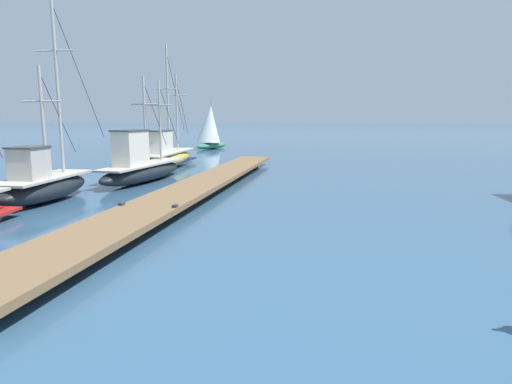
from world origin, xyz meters
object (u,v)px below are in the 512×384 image
Objects in this scene: fishing_boat_1 at (141,167)px; distant_sailboat at (210,127)px; fishing_boat_3 at (43,183)px; fishing_boat_2 at (167,156)px.

fishing_boat_1 reaches higher than distant_sailboat.
fishing_boat_1 is 5.14m from fishing_boat_3.
fishing_boat_2 is 1.12× the size of fishing_boat_3.
fishing_boat_2 is 15.35m from distant_sailboat.
fishing_boat_3 is at bearing -106.62° from fishing_boat_1.
fishing_boat_3 reaches higher than fishing_boat_1.
fishing_boat_2 reaches higher than fishing_boat_1.
fishing_boat_1 is at bearing -83.36° from distant_sailboat.
fishing_boat_1 is 5.71m from fishing_boat_2.
fishing_boat_1 is 0.97× the size of fishing_boat_3.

